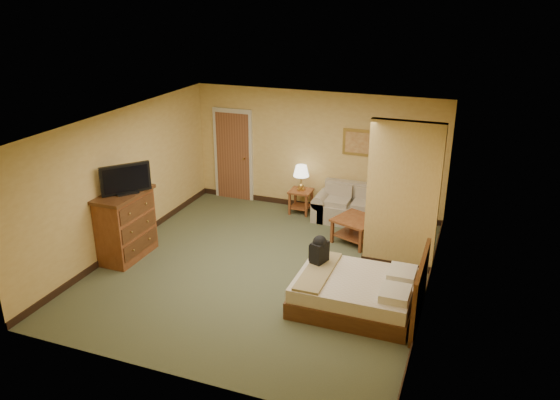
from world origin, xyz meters
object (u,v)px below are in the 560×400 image
at_px(loveseat, 352,210).
at_px(bed, 359,292).
at_px(coffee_table, 356,225).
at_px(dresser, 126,225).

relative_size(loveseat, bed, 0.83).
relative_size(coffee_table, bed, 0.52).
bearing_deg(bed, dresser, 177.40).
relative_size(dresser, bed, 0.66).
bearing_deg(loveseat, coffee_table, -71.69).
height_order(dresser, bed, dresser).
xyz_separation_m(loveseat, bed, (0.89, -3.19, 0.01)).
xyz_separation_m(coffee_table, bed, (0.58, -2.26, -0.08)).
bearing_deg(dresser, loveseat, 41.36).
distance_m(loveseat, dresser, 4.55).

